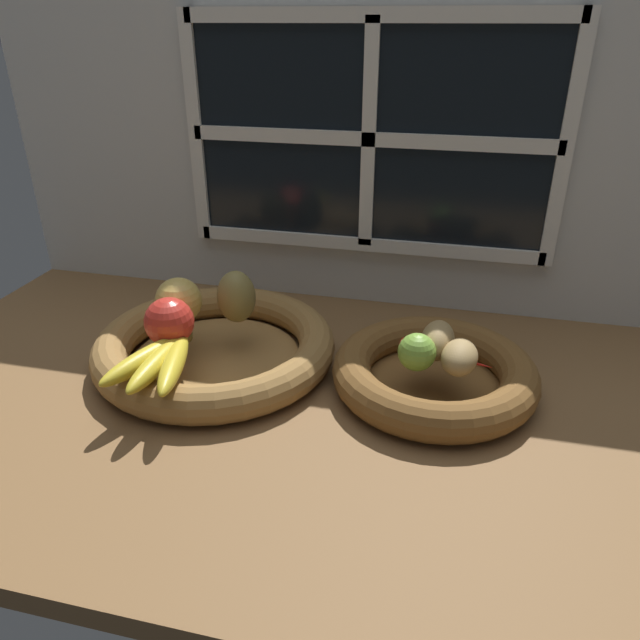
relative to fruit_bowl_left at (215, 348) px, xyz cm
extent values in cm
cube|color=brown|center=(19.29, 0.34, -4.15)|extent=(140.00, 90.00, 3.00)
cube|color=silver|center=(19.29, 30.34, 24.85)|extent=(140.00, 3.00, 55.00)
cube|color=black|center=(19.29, 28.44, 28.35)|extent=(64.00, 0.80, 38.00)
cube|color=white|center=(19.29, 27.84, 28.35)|extent=(2.40, 1.20, 38.00)
cube|color=white|center=(19.29, 27.84, 28.35)|extent=(64.00, 1.20, 2.40)
cube|color=white|center=(-12.71, 27.84, 28.35)|extent=(2.40, 1.20, 40.40)
cube|color=white|center=(51.29, 27.84, 28.35)|extent=(2.40, 1.20, 40.40)
cube|color=white|center=(19.29, 27.84, 47.35)|extent=(64.00, 1.20, 2.40)
cube|color=white|center=(19.29, 27.84, 9.35)|extent=(64.00, 1.20, 2.40)
cylinder|color=olive|center=(0.00, 0.00, -2.15)|extent=(26.73, 26.73, 1.00)
torus|color=olive|center=(0.00, 0.00, 0.19)|extent=(38.28, 38.28, 5.68)
cylinder|color=brown|center=(34.55, 0.00, -2.15)|extent=(20.12, 20.12, 1.00)
torus|color=brown|center=(34.55, 0.00, 0.19)|extent=(30.21, 30.21, 5.68)
sphere|color=#DBB756|center=(-6.36, 1.97, 6.73)|extent=(7.42, 7.42, 7.42)
sphere|color=red|center=(-4.49, -5.16, 6.71)|extent=(7.38, 7.38, 7.38)
ellipsoid|color=olive|center=(2.57, 4.25, 7.33)|extent=(7.72, 7.65, 8.62)
ellipsoid|color=gold|center=(-4.91, -12.43, 4.48)|extent=(7.70, 15.99, 2.91)
ellipsoid|color=gold|center=(-2.69, -12.82, 4.48)|extent=(3.41, 15.95, 2.91)
ellipsoid|color=gold|center=(-0.46, -12.57, 4.48)|extent=(6.80, 16.09, 2.91)
sphere|color=brown|center=(-2.44, -4.89, 4.48)|extent=(2.62, 2.62, 2.62)
ellipsoid|color=#A38451|center=(37.74, -3.19, 5.29)|extent=(5.81, 7.92, 4.54)
ellipsoid|color=#A38451|center=(34.55, 0.00, 5.61)|extent=(5.16, 8.29, 5.18)
sphere|color=#7AAD3D|center=(31.97, -3.86, 5.69)|extent=(5.34, 5.34, 5.34)
cone|color=red|center=(35.94, -1.44, 4.20)|extent=(13.54, 5.67, 2.35)
camera|label=1|loc=(35.24, -75.65, 46.75)|focal=33.16mm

